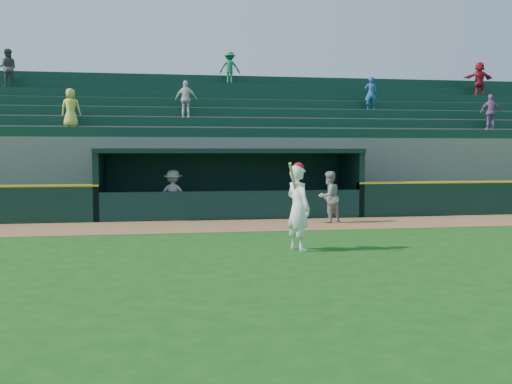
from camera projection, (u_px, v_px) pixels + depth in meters
ground at (267, 252)px, 13.33m from camera, size 120.00×120.00×0.00m
warning_track at (240, 225)px, 18.15m from camera, size 40.00×3.00×0.01m
dugout_player_front at (329, 197)px, 18.84m from camera, size 1.03×0.96×1.71m
dugout_player_inside at (173, 194)px, 19.94m from camera, size 1.21×0.85×1.72m
dugout at (229, 179)px, 21.12m from camera, size 9.40×2.80×2.46m
stands at (217, 151)px, 25.54m from camera, size 34.50×6.25×7.10m
batter_at_plate at (298, 207)px, 13.50m from camera, size 0.74×0.88×2.11m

